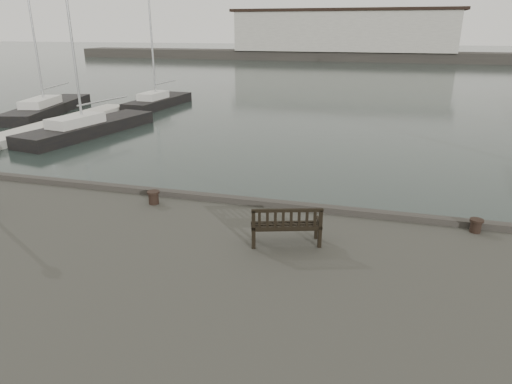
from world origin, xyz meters
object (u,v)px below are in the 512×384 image
bench (286,232)px  yacht_c (90,131)px  yacht_d (159,104)px  bollard_left (154,198)px  yacht_b (49,110)px  bollard_right (476,226)px

bench → yacht_c: (-16.70, 15.62, -1.63)m
bench → yacht_d: 32.37m
yacht_c → yacht_d: bearing=103.5°
bollard_left → bench: bearing=-19.8°
bollard_left → yacht_d: size_ratio=0.04×
bench → bollard_left: size_ratio=4.52×
bench → yacht_b: 32.95m
yacht_c → bollard_right: bearing=-23.0°
bollard_right → yacht_d: size_ratio=0.03×
yacht_c → yacht_d: 11.57m
bench → yacht_d: (-17.53, 27.16, -1.64)m
bollard_left → yacht_c: (-12.20, 14.01, -1.52)m
bollard_left → yacht_b: yacht_b is taller
bollard_left → bollard_right: (9.18, 0.43, -0.02)m
bench → yacht_c: yacht_c is taller
yacht_b → yacht_c: bearing=-51.0°
bollard_left → bollard_right: bearing=2.7°
yacht_c → bollard_left: bearing=-39.5°
yacht_b → yacht_c: yacht_b is taller
bollard_right → yacht_d: bearing=131.5°
bench → yacht_b: size_ratio=0.12×
bollard_left → yacht_d: 28.72m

